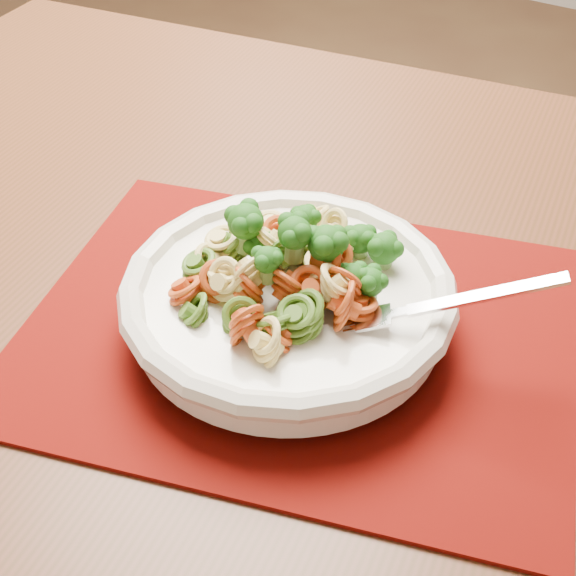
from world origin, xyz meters
The scene contains 5 objects.
dining_table centered at (0.57, -0.71, 0.64)m, with size 1.42×1.03×0.75m.
placemat centered at (0.57, -0.79, 0.75)m, with size 0.42×0.33×0.00m, color #590B03.
pasta_bowl centered at (0.56, -0.79, 0.78)m, with size 0.26×0.26×0.05m.
pasta_broccoli_heap centered at (0.56, -0.79, 0.79)m, with size 0.22×0.22×0.06m, color #D9C06B, non-canonical shape.
fork centered at (0.63, -0.79, 0.79)m, with size 0.19×0.02×0.01m, color silver, non-canonical shape.
Camera 1 is at (0.81, -1.18, 1.18)m, focal length 50.00 mm.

